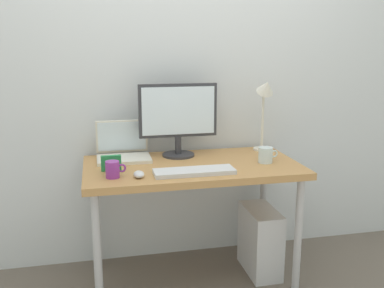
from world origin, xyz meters
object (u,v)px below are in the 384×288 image
keyboard (194,171)px  photo_frame (111,163)px  coffee_mug (113,169)px  monitor (178,116)px  computer_tower (260,241)px  desk_lamp (265,98)px  desk (192,176)px  glass_cup (266,155)px  laptop (123,149)px  mouse (139,174)px

keyboard → photo_frame: bearing=162.3°
keyboard → coffee_mug: size_ratio=4.05×
coffee_mug → photo_frame: photo_frame is taller
monitor → computer_tower: monitor is taller
monitor → desk_lamp: 0.57m
keyboard → coffee_mug: coffee_mug is taller
desk → computer_tower: size_ratio=2.97×
glass_cup → computer_tower: bearing=79.2°
desk → desk_lamp: 0.70m
coffee_mug → computer_tower: size_ratio=0.26×
keyboard → glass_cup: size_ratio=3.68×
desk_lamp → glass_cup: (-0.09, -0.27, -0.30)m
desk_lamp → desk: bearing=-158.9°
monitor → desk_lamp: (0.57, 0.00, 0.09)m
glass_cup → coffee_mug: bearing=-173.2°
laptop → mouse: bearing=-82.6°
mouse → monitor: bearing=54.2°
laptop → keyboard: size_ratio=0.73×
desk_lamp → photo_frame: size_ratio=4.41×
photo_frame → computer_tower: 1.08m
monitor → desk_lamp: bearing=0.1°
coffee_mug → glass_cup: glass_cup is taller
keyboard → coffee_mug: bearing=177.0°
desk_lamp → keyboard: bearing=-144.5°
laptop → glass_cup: 0.86m
monitor → mouse: monitor is taller
monitor → computer_tower: size_ratio=1.15×
laptop → keyboard: (0.35, -0.41, -0.05)m
photo_frame → computer_tower: size_ratio=0.26×
mouse → coffee_mug: 0.14m
laptop → photo_frame: 0.28m
desk → photo_frame: bearing=-173.4°
desk → monitor: (-0.04, 0.20, 0.33)m
mouse → photo_frame: bearing=133.9°
keyboard → desk: bearing=81.1°
laptop → mouse: laptop is taller
photo_frame → mouse: bearing=-46.1°
laptop → photo_frame: (-0.08, -0.27, -0.01)m
computer_tower → laptop: bearing=165.0°
desk → coffee_mug: (-0.46, -0.17, 0.12)m
mouse → coffee_mug: (-0.13, 0.03, 0.03)m
mouse → glass_cup: size_ratio=0.75×
monitor → mouse: 0.55m
desk → laptop: size_ratio=3.90×
desk_lamp → photo_frame: desk_lamp is taller
desk → glass_cup: bearing=-8.4°
desk → mouse: bearing=-149.2°
keyboard → mouse: size_ratio=4.89×
laptop → computer_tower: (0.83, -0.22, -0.59)m
glass_cup → keyboard: bearing=-164.4°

